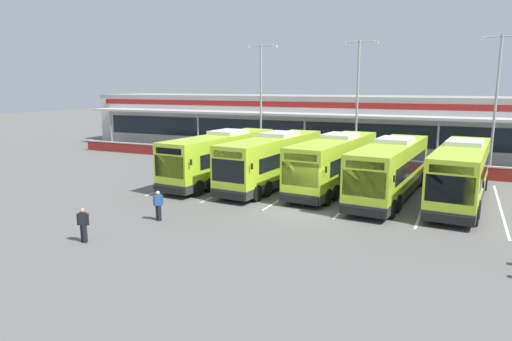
% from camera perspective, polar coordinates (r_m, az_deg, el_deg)
% --- Properties ---
extents(ground_plane, '(200.00, 200.00, 0.00)m').
position_cam_1_polar(ground_plane, '(26.03, 5.51, -5.27)').
color(ground_plane, '#605E5B').
extents(terminal_building, '(70.00, 13.00, 6.00)m').
position_cam_1_polar(terminal_building, '(51.42, 15.46, 5.68)').
color(terminal_building, silver).
rests_on(terminal_building, ground).
extents(red_barrier_wall, '(60.00, 0.40, 1.10)m').
position_cam_1_polar(red_barrier_wall, '(39.60, 12.39, 0.85)').
color(red_barrier_wall, maroon).
rests_on(red_barrier_wall, ground).
extents(coach_bus_leftmost, '(3.71, 12.31, 3.78)m').
position_cam_1_polar(coach_bus_leftmost, '(34.01, -4.36, 1.60)').
color(coach_bus_leftmost, '#B7DB2D').
rests_on(coach_bus_leftmost, ground).
extents(coach_bus_left_centre, '(3.71, 12.31, 3.78)m').
position_cam_1_polar(coach_bus_left_centre, '(32.51, 2.17, 1.20)').
color(coach_bus_left_centre, '#B7DB2D').
rests_on(coach_bus_left_centre, ground).
extents(coach_bus_centre, '(3.71, 12.31, 3.78)m').
position_cam_1_polar(coach_bus_centre, '(31.93, 9.87, 0.88)').
color(coach_bus_centre, '#B7DB2D').
rests_on(coach_bus_centre, ground).
extents(coach_bus_right_centre, '(3.71, 12.31, 3.78)m').
position_cam_1_polar(coach_bus_right_centre, '(30.14, 16.53, 0.01)').
color(coach_bus_right_centre, '#B7DB2D').
rests_on(coach_bus_right_centre, ground).
extents(coach_bus_rightmost, '(3.71, 12.31, 3.78)m').
position_cam_1_polar(coach_bus_rightmost, '(30.30, 24.39, -0.44)').
color(coach_bus_rightmost, '#B7DB2D').
rests_on(coach_bus_rightmost, ground).
extents(bay_stripe_far_west, '(0.14, 13.00, 0.01)m').
position_cam_1_polar(bay_stripe_far_west, '(35.75, -7.37, -0.92)').
color(bay_stripe_far_west, silver).
rests_on(bay_stripe_far_west, ground).
extents(bay_stripe_west, '(0.14, 13.00, 0.01)m').
position_cam_1_polar(bay_stripe_west, '(33.76, -1.29, -1.52)').
color(bay_stripe_west, silver).
rests_on(bay_stripe_west, ground).
extents(bay_stripe_mid_west, '(0.14, 13.00, 0.01)m').
position_cam_1_polar(bay_stripe_mid_west, '(32.19, 5.46, -2.17)').
color(bay_stripe_mid_west, silver).
rests_on(bay_stripe_mid_west, ground).
extents(bay_stripe_centre, '(0.14, 13.00, 0.01)m').
position_cam_1_polar(bay_stripe_centre, '(31.12, 12.80, -2.83)').
color(bay_stripe_centre, silver).
rests_on(bay_stripe_centre, ground).
extents(bay_stripe_mid_east, '(0.14, 13.00, 0.01)m').
position_cam_1_polar(bay_stripe_mid_east, '(30.60, 20.52, -3.48)').
color(bay_stripe_mid_east, silver).
rests_on(bay_stripe_mid_east, ground).
extents(bay_stripe_east, '(0.14, 13.00, 0.01)m').
position_cam_1_polar(bay_stripe_east, '(30.64, 28.38, -4.08)').
color(bay_stripe_east, silver).
rests_on(bay_stripe_east, ground).
extents(pedestrian_child, '(0.50, 0.38, 1.62)m').
position_cam_1_polar(pedestrian_child, '(24.74, -12.21, -4.21)').
color(pedestrian_child, black).
rests_on(pedestrian_child, ground).
extents(pedestrian_near_bin, '(0.52, 0.34, 1.62)m').
position_cam_1_polar(pedestrian_near_bin, '(22.34, -20.92, -6.30)').
color(pedestrian_near_bin, black).
rests_on(pedestrian_near_bin, ground).
extents(lamp_post_west, '(3.24, 0.28, 11.00)m').
position_cam_1_polar(lamp_post_west, '(44.43, 0.62, 9.57)').
color(lamp_post_west, '#9E9EA3').
rests_on(lamp_post_west, ground).
extents(lamp_post_centre, '(3.24, 0.28, 11.00)m').
position_cam_1_polar(lamp_post_centre, '(41.60, 12.65, 9.25)').
color(lamp_post_centre, '#9E9EA3').
rests_on(lamp_post_centre, ground).
extents(lamp_post_east, '(3.24, 0.28, 11.00)m').
position_cam_1_polar(lamp_post_east, '(40.89, 28.01, 8.26)').
color(lamp_post_east, '#9E9EA3').
rests_on(lamp_post_east, ground).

